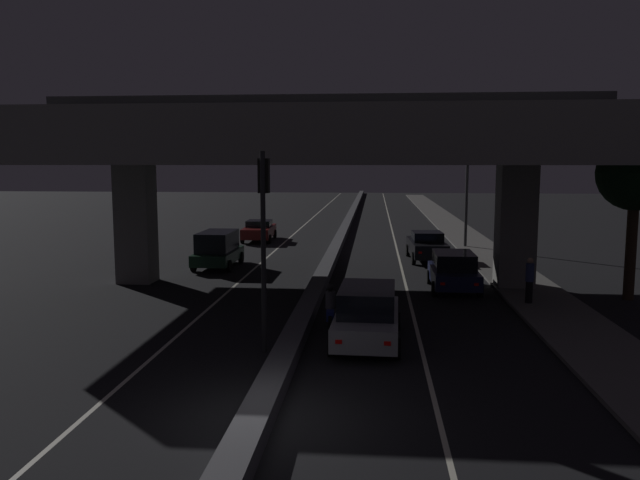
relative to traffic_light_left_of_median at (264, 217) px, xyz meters
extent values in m
plane|color=black|center=(0.73, -4.77, -3.82)|extent=(200.00, 200.00, 0.00)
cube|color=beige|center=(-2.98, 30.23, -3.82)|extent=(0.12, 126.00, 0.00)
cube|color=beige|center=(4.44, 30.23, -3.82)|extent=(0.12, 126.00, 0.00)
cube|color=#4C4C51|center=(0.73, 30.23, -3.60)|extent=(0.66, 126.00, 0.44)
cube|color=#5B5956|center=(9.51, 23.23, -3.76)|extent=(2.76, 126.00, 0.12)
cube|color=gray|center=(-7.52, 9.79, -1.20)|extent=(1.51, 1.36, 5.24)
cube|color=gray|center=(8.99, 9.79, -1.20)|extent=(1.51, 1.36, 5.24)
cube|color=gray|center=(0.73, 9.79, 2.44)|extent=(24.02, 12.26, 2.05)
cube|color=#333335|center=(0.73, 9.79, 3.92)|extent=(24.02, 0.40, 0.90)
cylinder|color=black|center=(0.00, -0.10, -1.00)|extent=(0.14, 0.14, 5.63)
cube|color=black|center=(0.00, 0.08, 1.14)|extent=(0.30, 0.28, 0.95)
sphere|color=red|center=(0.00, 0.23, 1.44)|extent=(0.18, 0.18, 0.18)
sphere|color=black|center=(0.00, 0.23, 1.14)|extent=(0.18, 0.18, 0.18)
sphere|color=black|center=(0.00, 0.23, 0.84)|extent=(0.18, 0.18, 0.18)
cylinder|color=#2D2D30|center=(8.74, 22.45, -0.01)|extent=(0.18, 0.18, 7.63)
cylinder|color=#2D2D30|center=(7.56, 22.45, 3.66)|extent=(2.37, 0.10, 0.10)
ellipsoid|color=#F2B759|center=(6.37, 22.45, 3.56)|extent=(0.56, 0.32, 0.24)
cube|color=gray|center=(2.87, 1.13, -3.20)|extent=(1.97, 4.55, 0.65)
cube|color=black|center=(2.87, 1.13, -2.51)|extent=(1.69, 2.75, 0.74)
cylinder|color=black|center=(2.03, 2.64, -3.53)|extent=(0.22, 0.59, 0.58)
cylinder|color=black|center=(3.81, 2.58, -3.53)|extent=(0.22, 0.59, 0.58)
cylinder|color=black|center=(1.93, -0.32, -3.53)|extent=(0.22, 0.59, 0.58)
cylinder|color=black|center=(3.70, -0.38, -3.53)|extent=(0.22, 0.59, 0.58)
cube|color=red|center=(2.15, -1.10, -3.17)|extent=(0.18, 0.04, 0.11)
cube|color=red|center=(3.42, -1.14, -3.17)|extent=(0.18, 0.04, 0.11)
cube|color=#141938|center=(6.38, 9.16, -3.20)|extent=(1.86, 4.02, 0.62)
cube|color=black|center=(6.38, 9.16, -2.56)|extent=(1.63, 2.42, 0.67)
cylinder|color=black|center=(5.49, 10.48, -3.51)|extent=(0.20, 0.61, 0.61)
cylinder|color=black|center=(7.28, 10.47, -3.51)|extent=(0.20, 0.61, 0.61)
cylinder|color=black|center=(5.47, 7.84, -3.51)|extent=(0.20, 0.61, 0.61)
cylinder|color=black|center=(7.26, 7.83, -3.51)|extent=(0.20, 0.61, 0.61)
cube|color=red|center=(5.72, 7.15, -3.17)|extent=(0.18, 0.03, 0.11)
cube|color=red|center=(7.00, 7.14, -3.17)|extent=(0.18, 0.03, 0.11)
cube|color=black|center=(5.91, 17.19, -3.10)|extent=(2.01, 4.66, 0.74)
cube|color=black|center=(5.92, 17.08, -2.48)|extent=(1.66, 1.90, 0.51)
cylinder|color=black|center=(4.97, 18.66, -3.47)|extent=(0.23, 0.70, 0.69)
cylinder|color=black|center=(6.71, 18.75, -3.47)|extent=(0.23, 0.70, 0.69)
cylinder|color=black|center=(5.11, 15.64, -3.47)|extent=(0.23, 0.70, 0.69)
cylinder|color=black|center=(6.86, 15.73, -3.47)|extent=(0.23, 0.70, 0.69)
cube|color=red|center=(5.40, 14.87, -3.07)|extent=(0.18, 0.04, 0.11)
cube|color=red|center=(6.65, 14.93, -3.07)|extent=(0.18, 0.04, 0.11)
cube|color=black|center=(-4.91, 13.99, -3.24)|extent=(1.82, 4.21, 0.56)
cube|color=black|center=(-4.91, 13.88, -2.46)|extent=(1.60, 3.03, 0.99)
cylinder|color=black|center=(-4.03, 12.60, -3.52)|extent=(0.20, 0.60, 0.60)
cylinder|color=black|center=(-5.80, 12.60, -3.52)|extent=(0.20, 0.60, 0.60)
cylinder|color=black|center=(-4.02, 15.37, -3.52)|extent=(0.20, 0.60, 0.60)
cylinder|color=black|center=(-5.79, 15.38, -3.52)|extent=(0.20, 0.60, 0.60)
cube|color=white|center=(-4.27, 16.10, -3.32)|extent=(0.18, 0.03, 0.11)
cube|color=white|center=(-5.54, 16.10, -3.32)|extent=(0.18, 0.03, 0.11)
cube|color=#591414|center=(-4.85, 25.02, -3.18)|extent=(2.03, 4.68, 0.67)
cube|color=black|center=(-4.85, 25.14, -2.64)|extent=(1.70, 1.91, 0.42)
cylinder|color=black|center=(-3.89, 23.54, -3.52)|extent=(0.22, 0.62, 0.61)
cylinder|color=black|center=(-5.69, 23.47, -3.52)|extent=(0.22, 0.62, 0.61)
cylinder|color=black|center=(-4.01, 26.58, -3.52)|extent=(0.22, 0.62, 0.61)
cylinder|color=black|center=(-5.81, 26.51, -3.52)|extent=(0.22, 0.62, 0.61)
cube|color=white|center=(-4.30, 27.36, -3.28)|extent=(0.18, 0.04, 0.11)
cube|color=white|center=(-5.59, 27.31, -3.28)|extent=(0.18, 0.04, 0.11)
cylinder|color=black|center=(1.64, 3.29, -3.54)|extent=(0.11, 0.57, 0.57)
cylinder|color=black|center=(1.71, 1.93, -3.54)|extent=(0.13, 0.57, 0.57)
cube|color=navy|center=(1.67, 2.61, -3.32)|extent=(0.29, 1.04, 0.32)
cylinder|color=#3F3F44|center=(1.67, 2.61, -2.88)|extent=(0.34, 0.34, 0.56)
sphere|color=black|center=(1.67, 2.61, -2.48)|extent=(0.24, 0.24, 0.24)
cube|color=red|center=(1.71, 1.88, -3.32)|extent=(0.08, 0.03, 0.08)
cylinder|color=black|center=(8.83, 6.44, -3.29)|extent=(0.26, 0.26, 0.81)
cylinder|color=navy|center=(8.83, 6.44, -2.55)|extent=(0.30, 0.30, 0.67)
sphere|color=tan|center=(8.83, 6.44, -2.11)|extent=(0.22, 0.22, 0.22)
cylinder|color=#38281C|center=(12.98, 7.92, -1.90)|extent=(0.41, 0.41, 3.84)
sphere|color=black|center=(12.98, 7.92, 1.10)|extent=(2.89, 2.89, 2.89)
camera|label=1|loc=(3.06, -16.97, 1.49)|focal=35.00mm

